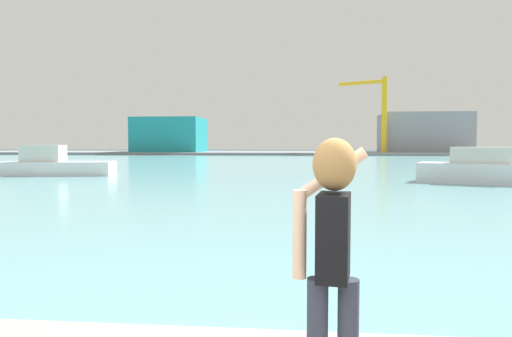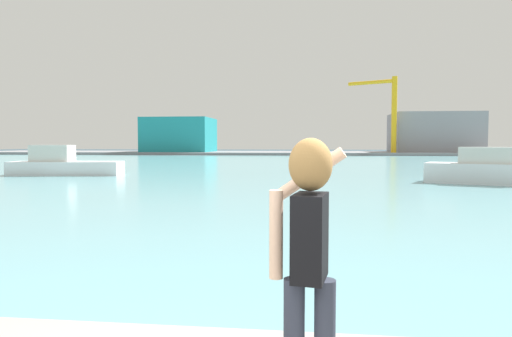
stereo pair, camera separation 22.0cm
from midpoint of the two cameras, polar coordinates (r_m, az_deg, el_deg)
The scene contains 9 objects.
ground_plane at distance 52.13m, azimuth 4.90°, elevation 0.64°, with size 220.00×220.00×0.00m, color #334751.
harbor_water at distance 54.13m, azimuth 4.92°, elevation 0.74°, with size 140.00×100.00×0.02m, color #6BA8B2.
far_shore_dock at distance 94.10m, azimuth 5.18°, elevation 1.93°, with size 140.00×20.00×0.52m, color gray.
person_photographer at distance 3.03m, azimuth 7.40°, elevation -9.05°, with size 0.53×0.56×1.74m.
boat_moored at distance 35.51m, azimuth -24.05°, elevation 0.42°, with size 7.99×3.18×2.15m.
boat_moored_2 at distance 28.79m, azimuth 27.86°, elevation -0.25°, with size 9.02×5.48×2.07m.
warehouse_left at distance 96.45m, azimuth -10.74°, elevation 4.14°, with size 13.49×11.70×6.96m, color teal.
warehouse_right at distance 98.85m, azimuth 20.06°, elevation 4.22°, with size 16.21×13.00×7.77m, color gray.
port_crane at distance 90.04m, azimuth 15.01°, elevation 7.42°, with size 8.72×4.87×14.19m.
Camera 1 is at (0.45, -2.09, 2.32)m, focal length 32.04 mm.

